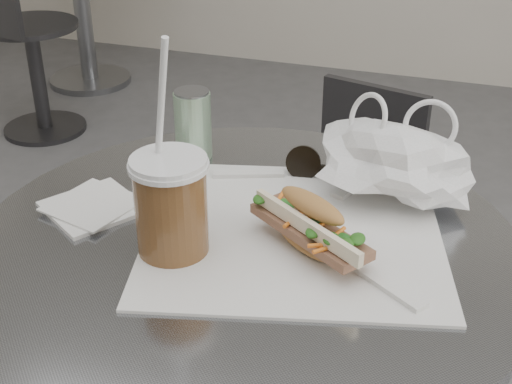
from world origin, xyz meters
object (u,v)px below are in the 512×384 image
(bg_chair, at_px, (27,59))
(banh_mi, at_px, (310,226))
(chair_far, at_px, (343,238))
(iced_coffee, at_px, (171,205))
(sunglasses, at_px, (325,166))
(drink_can, at_px, (193,124))

(bg_chair, bearing_deg, banh_mi, -34.29)
(chair_far, distance_m, bg_chair, 1.72)
(iced_coffee, xyz_separation_m, sunglasses, (0.14, 0.26, -0.05))
(chair_far, bearing_deg, iced_coffee, 98.96)
(bg_chair, height_order, drink_can, drink_can)
(iced_coffee, bearing_deg, chair_far, 83.93)
(bg_chair, xyz_separation_m, banh_mi, (1.59, -1.58, 0.45))
(bg_chair, relative_size, sunglasses, 5.91)
(bg_chair, height_order, sunglasses, sunglasses)
(iced_coffee, relative_size, drink_can, 2.57)
(sunglasses, relative_size, drink_can, 1.07)
(sunglasses, xyz_separation_m, drink_can, (-0.23, 0.01, 0.04))
(bg_chair, xyz_separation_m, iced_coffee, (1.41, -1.63, 0.48))
(iced_coffee, bearing_deg, drink_can, 107.46)
(banh_mi, height_order, sunglasses, banh_mi)
(chair_far, xyz_separation_m, sunglasses, (0.06, -0.52, 0.46))
(drink_can, bearing_deg, bg_chair, 134.32)
(chair_far, distance_m, iced_coffee, 0.94)
(iced_coffee, height_order, drink_can, iced_coffee)
(banh_mi, xyz_separation_m, sunglasses, (-0.03, 0.21, -0.02))
(sunglasses, distance_m, drink_can, 0.23)
(chair_far, xyz_separation_m, banh_mi, (0.09, -0.73, 0.48))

